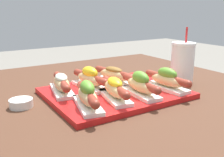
% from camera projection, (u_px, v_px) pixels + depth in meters
% --- Properties ---
extents(serving_tray, '(0.47, 0.37, 0.02)m').
position_uv_depth(serving_tray, '(115.00, 93.00, 0.94)').
color(serving_tray, red).
rests_on(serving_tray, patio_table).
extents(hot_dog_0, '(0.10, 0.21, 0.08)m').
position_uv_depth(hot_dog_0, '(87.00, 95.00, 0.77)').
color(hot_dog_0, white).
rests_on(hot_dog_0, serving_tray).
extents(hot_dog_1, '(0.09, 0.21, 0.07)m').
position_uv_depth(hot_dog_1, '(115.00, 89.00, 0.84)').
color(hot_dog_1, white).
rests_on(hot_dog_1, serving_tray).
extents(hot_dog_2, '(0.07, 0.22, 0.08)m').
position_uv_depth(hot_dog_2, '(140.00, 85.00, 0.88)').
color(hot_dog_2, white).
rests_on(hot_dog_2, serving_tray).
extents(hot_dog_3, '(0.07, 0.22, 0.08)m').
position_uv_depth(hot_dog_3, '(167.00, 80.00, 0.94)').
color(hot_dog_3, white).
rests_on(hot_dog_3, serving_tray).
extents(hot_dog_4, '(0.09, 0.21, 0.07)m').
position_uv_depth(hot_dog_4, '(62.00, 83.00, 0.91)').
color(hot_dog_4, white).
rests_on(hot_dog_4, serving_tray).
extents(hot_dog_5, '(0.08, 0.21, 0.08)m').
position_uv_depth(hot_dog_5, '(90.00, 78.00, 0.96)').
color(hot_dog_5, white).
rests_on(hot_dog_5, serving_tray).
extents(hot_dog_6, '(0.09, 0.21, 0.06)m').
position_uv_depth(hot_dog_6, '(114.00, 75.00, 1.02)').
color(hot_dog_6, white).
rests_on(hot_dog_6, serving_tray).
extents(sauce_bowl, '(0.07, 0.07, 0.03)m').
position_uv_depth(sauce_bowl, '(21.00, 103.00, 0.83)').
color(sauce_bowl, silver).
rests_on(sauce_bowl, patio_table).
extents(drink_cup, '(0.10, 0.10, 0.23)m').
position_uv_depth(drink_cup, '(182.00, 63.00, 1.06)').
color(drink_cup, white).
rests_on(drink_cup, patio_table).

